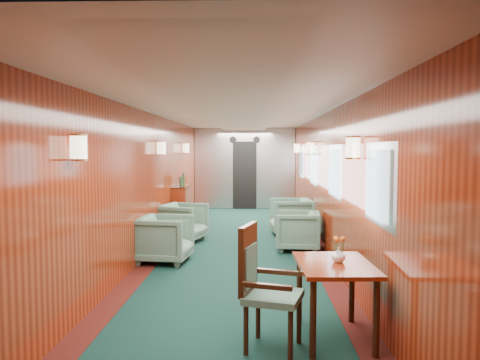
{
  "coord_description": "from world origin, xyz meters",
  "views": [
    {
      "loc": [
        0.3,
        -7.97,
        1.79
      ],
      "look_at": [
        0.0,
        1.52,
        1.15
      ],
      "focal_mm": 35.0,
      "sensor_mm": 36.0,
      "label": 1
    }
  ],
  "objects_px": {
    "credenza": "(182,206)",
    "armchair_left_far": "(183,222)",
    "side_chair": "(262,282)",
    "armchair_right_near": "(297,231)",
    "armchair_right_far": "(291,217)",
    "dining_table": "(335,275)",
    "armchair_left_near": "(165,239)"
  },
  "relations": [
    {
      "from": "credenza",
      "to": "armchair_left_far",
      "type": "height_order",
      "value": "credenza"
    },
    {
      "from": "side_chair",
      "to": "armchair_right_near",
      "type": "distance_m",
      "value": 4.13
    },
    {
      "from": "armchair_left_far",
      "to": "armchair_right_near",
      "type": "bearing_deg",
      "value": -91.76
    },
    {
      "from": "armchair_left_far",
      "to": "armchair_right_far",
      "type": "distance_m",
      "value": 2.27
    },
    {
      "from": "credenza",
      "to": "armchair_right_far",
      "type": "bearing_deg",
      "value": -18.51
    },
    {
      "from": "dining_table",
      "to": "armchair_left_near",
      "type": "xyz_separation_m",
      "value": [
        -2.17,
        2.92,
        -0.24
      ]
    },
    {
      "from": "dining_table",
      "to": "armchair_left_far",
      "type": "height_order",
      "value": "armchair_left_far"
    },
    {
      "from": "armchair_left_near",
      "to": "armchair_left_far",
      "type": "xyz_separation_m",
      "value": [
        0.03,
        1.66,
        -0.0
      ]
    },
    {
      "from": "dining_table",
      "to": "armchair_right_far",
      "type": "height_order",
      "value": "armchair_right_far"
    },
    {
      "from": "armchair_right_near",
      "to": "armchair_right_far",
      "type": "bearing_deg",
      "value": -175.18
    },
    {
      "from": "dining_table",
      "to": "side_chair",
      "type": "xyz_separation_m",
      "value": [
        -0.68,
        -0.22,
        -0.01
      ]
    },
    {
      "from": "side_chair",
      "to": "armchair_left_near",
      "type": "bearing_deg",
      "value": 131.35
    },
    {
      "from": "credenza",
      "to": "armchair_left_far",
      "type": "relative_size",
      "value": 1.53
    },
    {
      "from": "armchair_left_near",
      "to": "armchair_right_near",
      "type": "bearing_deg",
      "value": -60.5
    },
    {
      "from": "side_chair",
      "to": "armchair_left_far",
      "type": "bearing_deg",
      "value": 122.84
    },
    {
      "from": "side_chair",
      "to": "armchair_right_far",
      "type": "bearing_deg",
      "value": 98.91
    },
    {
      "from": "credenza",
      "to": "armchair_right_far",
      "type": "distance_m",
      "value": 2.53
    },
    {
      "from": "dining_table",
      "to": "armchair_left_far",
      "type": "xyz_separation_m",
      "value": [
        -2.14,
        4.57,
        -0.24
      ]
    },
    {
      "from": "side_chair",
      "to": "armchair_left_near",
      "type": "distance_m",
      "value": 3.47
    },
    {
      "from": "armchair_right_near",
      "to": "armchair_right_far",
      "type": "height_order",
      "value": "armchair_right_far"
    },
    {
      "from": "side_chair",
      "to": "armchair_right_far",
      "type": "relative_size",
      "value": 1.33
    },
    {
      "from": "side_chair",
      "to": "armchair_right_far",
      "type": "xyz_separation_m",
      "value": [
        0.68,
        5.54,
        -0.22
      ]
    },
    {
      "from": "dining_table",
      "to": "side_chair",
      "type": "relative_size",
      "value": 0.9
    },
    {
      "from": "dining_table",
      "to": "armchair_left_far",
      "type": "relative_size",
      "value": 1.23
    },
    {
      "from": "dining_table",
      "to": "armchair_left_far",
      "type": "distance_m",
      "value": 5.05
    },
    {
      "from": "dining_table",
      "to": "armchair_left_near",
      "type": "distance_m",
      "value": 3.64
    },
    {
      "from": "armchair_left_far",
      "to": "armchair_right_near",
      "type": "xyz_separation_m",
      "value": [
        2.14,
        -0.73,
        -0.02
      ]
    },
    {
      "from": "credenza",
      "to": "side_chair",
      "type": "bearing_deg",
      "value": -74.93
    },
    {
      "from": "side_chair",
      "to": "armchair_right_far",
      "type": "distance_m",
      "value": 5.59
    },
    {
      "from": "armchair_left_near",
      "to": "armchair_right_far",
      "type": "xyz_separation_m",
      "value": [
        2.17,
        2.41,
        0.01
      ]
    },
    {
      "from": "dining_table",
      "to": "credenza",
      "type": "height_order",
      "value": "credenza"
    },
    {
      "from": "armchair_right_far",
      "to": "dining_table",
      "type": "bearing_deg",
      "value": -4.88
    }
  ]
}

